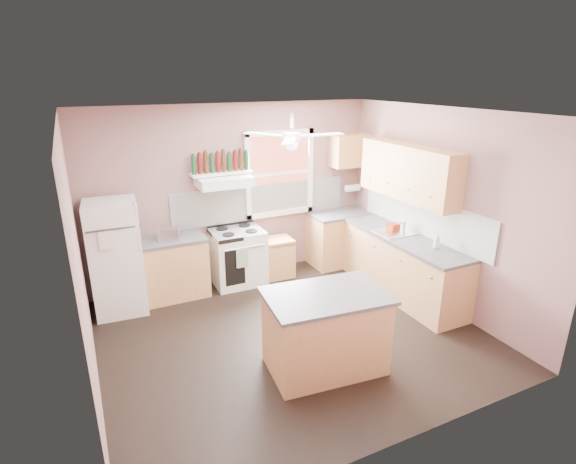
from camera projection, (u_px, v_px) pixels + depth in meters
name	position (u px, v px, depth m)	size (l,w,h in m)	color
floor	(291.00, 334.00, 5.64)	(4.50, 4.50, 0.00)	black
ceiling	(292.00, 113.00, 4.75)	(4.50, 4.50, 0.00)	white
wall_back	(234.00, 193.00, 6.92)	(4.50, 0.05, 2.70)	#835E5A
wall_right	(441.00, 209.00, 6.12)	(0.05, 4.00, 2.70)	#835E5A
wall_left	(77.00, 267.00, 4.27)	(0.05, 4.00, 2.70)	#835E5A
backsplash_back	(262.00, 202.00, 7.12)	(2.90, 0.03, 0.55)	white
backsplash_right	(422.00, 216.00, 6.42)	(0.03, 2.60, 0.55)	white
window_view	(279.00, 174.00, 7.10)	(1.00, 0.02, 1.20)	brown
window_frame	(280.00, 174.00, 7.08)	(1.16, 0.07, 1.36)	white
refrigerator	(116.00, 258.00, 5.98)	(0.66, 0.64, 1.55)	white
base_cabinet_left	(174.00, 268.00, 6.51)	(0.90, 0.60, 0.86)	#B18049
counter_left	(172.00, 239.00, 6.36)	(0.92, 0.62, 0.04)	#464648
toaster	(169.00, 234.00, 6.23)	(0.28, 0.16, 0.18)	silver
stove	(238.00, 257.00, 6.91)	(0.77, 0.64, 0.86)	white
range_hood	(224.00, 181.00, 6.50)	(0.78, 0.50, 0.14)	white
bottle_shelf	(221.00, 173.00, 6.57)	(0.90, 0.26, 0.03)	white
cart	(272.00, 258.00, 7.16)	(0.63, 0.42, 0.63)	#B18049
base_cabinet_corner	(339.00, 239.00, 7.66)	(1.00, 0.60, 0.86)	#B18049
base_cabinet_right	(402.00, 267.00, 6.55)	(0.60, 2.20, 0.86)	#B18049
counter_corner	(341.00, 214.00, 7.51)	(1.02, 0.62, 0.04)	#464648
counter_right	(404.00, 238.00, 6.40)	(0.62, 2.22, 0.04)	#464648
sink	(395.00, 233.00, 6.56)	(0.55, 0.45, 0.03)	silver
faucet	(404.00, 226.00, 6.60)	(0.03, 0.03, 0.14)	silver
upper_cabinet_right	(408.00, 172.00, 6.33)	(0.33, 1.80, 0.76)	#B18049
upper_cabinet_corner	(349.00, 151.00, 7.36)	(0.60, 0.33, 0.52)	#B18049
paper_towel	(352.00, 188.00, 7.66)	(0.12, 0.12, 0.26)	white
island	(325.00, 333.00, 4.88)	(1.22, 0.77, 0.86)	#B18049
island_top	(327.00, 296.00, 4.73)	(1.29, 0.84, 0.04)	#464648
ceiling_fan_hub	(292.00, 137.00, 4.83)	(0.20, 0.20, 0.08)	white
soap_bottle	(437.00, 240.00, 5.93)	(0.08, 0.08, 0.22)	silver
red_caddy	(393.00, 227.00, 6.64)	(0.18, 0.12, 0.10)	#AA250E
wine_bottles	(221.00, 162.00, 6.52)	(0.86, 0.06, 0.31)	#143819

